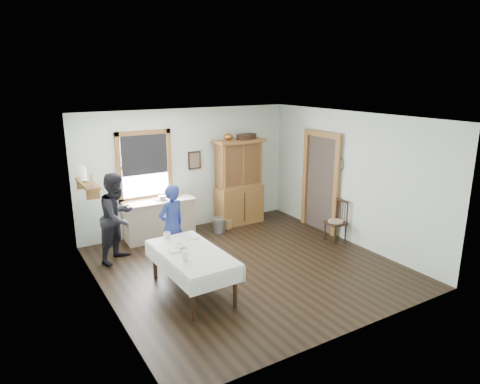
# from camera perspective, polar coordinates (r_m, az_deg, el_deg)

# --- Properties ---
(room) EXTENTS (5.01, 5.01, 2.70)m
(room) POSITION_cam_1_polar(r_m,az_deg,el_deg) (7.48, 0.96, -0.45)
(room) COLOR black
(room) RESTS_ON ground
(window) EXTENTS (1.18, 0.07, 1.48)m
(window) POSITION_cam_1_polar(r_m,az_deg,el_deg) (9.19, -12.61, 3.88)
(window) COLOR white
(window) RESTS_ON room
(doorway) EXTENTS (0.09, 1.14, 2.22)m
(doorway) POSITION_cam_1_polar(r_m,az_deg,el_deg) (9.62, 10.73, 1.69)
(doorway) COLOR #443830
(doorway) RESTS_ON room
(wall_shelf) EXTENTS (0.24, 1.00, 0.44)m
(wall_shelf) POSITION_cam_1_polar(r_m,az_deg,el_deg) (7.98, -19.76, 1.30)
(wall_shelf) COLOR #98612F
(wall_shelf) RESTS_ON room
(framed_picture) EXTENTS (0.30, 0.04, 0.40)m
(framed_picture) POSITION_cam_1_polar(r_m,az_deg,el_deg) (9.61, -6.08, 4.22)
(framed_picture) COLOR black
(framed_picture) RESTS_ON room
(rug_beater) EXTENTS (0.01, 0.27, 0.27)m
(rug_beater) POSITION_cam_1_polar(r_m,az_deg,el_deg) (9.11, 13.17, 4.39)
(rug_beater) COLOR black
(rug_beater) RESTS_ON room
(work_counter) EXTENTS (1.50, 0.61, 0.85)m
(work_counter) POSITION_cam_1_polar(r_m,az_deg,el_deg) (9.27, -10.69, -3.58)
(work_counter) COLOR tan
(work_counter) RESTS_ON room
(china_hutch) EXTENTS (1.16, 0.55, 1.98)m
(china_hutch) POSITION_cam_1_polar(r_m,az_deg,el_deg) (9.92, -0.12, 1.34)
(china_hutch) COLOR #98612F
(china_hutch) RESTS_ON room
(dining_table) EXTENTS (0.97, 1.77, 0.70)m
(dining_table) POSITION_cam_1_polar(r_m,az_deg,el_deg) (6.98, -6.39, -10.53)
(dining_table) COLOR silver
(dining_table) RESTS_ON room
(spindle_chair) EXTENTS (0.42, 0.42, 0.88)m
(spindle_chair) POSITION_cam_1_polar(r_m,az_deg,el_deg) (9.18, 12.66, -3.78)
(spindle_chair) COLOR black
(spindle_chair) RESTS_ON room
(pail) EXTENTS (0.32, 0.32, 0.30)m
(pail) POSITION_cam_1_polar(r_m,az_deg,el_deg) (9.55, -2.82, -4.51)
(pail) COLOR gray
(pail) RESTS_ON room
(wicker_basket) EXTENTS (0.44, 0.38, 0.22)m
(wicker_basket) POSITION_cam_1_polar(r_m,az_deg,el_deg) (9.88, -1.68, -4.06)
(wicker_basket) COLOR tan
(wicker_basket) RESTS_ON room
(woman_blue) EXTENTS (0.59, 0.48, 1.40)m
(woman_blue) POSITION_cam_1_polar(r_m,az_deg,el_deg) (7.88, -9.06, -4.79)
(woman_blue) COLOR navy
(woman_blue) RESTS_ON room
(figure_dark) EXTENTS (0.96, 0.94, 1.56)m
(figure_dark) POSITION_cam_1_polar(r_m,az_deg,el_deg) (8.26, -15.98, -3.66)
(figure_dark) COLOR black
(figure_dark) RESTS_ON room
(table_cup_a) EXTENTS (0.13, 0.13, 0.10)m
(table_cup_a) POSITION_cam_1_polar(r_m,az_deg,el_deg) (7.43, -9.71, -5.68)
(table_cup_a) COLOR white
(table_cup_a) RESTS_ON dining_table
(table_cup_b) EXTENTS (0.12, 0.12, 0.10)m
(table_cup_b) POSITION_cam_1_polar(r_m,az_deg,el_deg) (6.52, -7.30, -8.63)
(table_cup_b) COLOR white
(table_cup_b) RESTS_ON dining_table
(table_bowl) EXTENTS (0.25, 0.25, 0.05)m
(table_bowl) POSITION_cam_1_polar(r_m,az_deg,el_deg) (7.00, -8.01, -7.15)
(table_bowl) COLOR white
(table_bowl) RESTS_ON dining_table
(counter_book) EXTENTS (0.23, 0.26, 0.02)m
(counter_book) POSITION_cam_1_polar(r_m,az_deg,el_deg) (9.05, -10.94, -1.14)
(counter_book) COLOR brown
(counter_book) RESTS_ON work_counter
(counter_bowl) EXTENTS (0.20, 0.20, 0.06)m
(counter_bowl) POSITION_cam_1_polar(r_m,az_deg,el_deg) (9.34, -8.72, -0.41)
(counter_bowl) COLOR white
(counter_bowl) RESTS_ON work_counter
(shelf_bowl) EXTENTS (0.22, 0.22, 0.05)m
(shelf_bowl) POSITION_cam_1_polar(r_m,az_deg,el_deg) (7.99, -19.79, 1.49)
(shelf_bowl) COLOR white
(shelf_bowl) RESTS_ON wall_shelf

